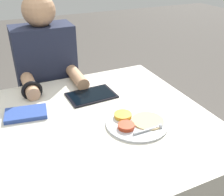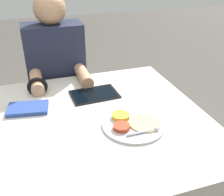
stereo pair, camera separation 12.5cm
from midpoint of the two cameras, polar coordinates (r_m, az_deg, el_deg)
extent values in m
cube|color=beige|center=(1.44, -6.82, -17.73)|extent=(1.10, 1.00, 0.76)
cylinder|color=#B7BABF|center=(1.17, 2.34, -5.57)|extent=(0.28, 0.28, 0.01)
cylinder|color=gold|center=(1.19, -0.60, -3.89)|extent=(0.08, 0.08, 0.02)
cylinder|color=#A83319|center=(1.12, -0.08, -6.24)|extent=(0.07, 0.07, 0.02)
cylinder|color=tan|center=(1.17, 4.79, -5.03)|extent=(0.14, 0.14, 0.01)
cylinder|color=#B7BABF|center=(1.11, 4.46, -7.09)|extent=(0.13, 0.01, 0.01)
sphere|color=#B7BABF|center=(1.14, 7.42, -6.23)|extent=(0.02, 0.02, 0.02)
cube|color=silver|center=(1.31, -20.81, -3.49)|extent=(0.20, 0.14, 0.01)
cube|color=#28428E|center=(1.31, -20.86, -3.26)|extent=(0.21, 0.15, 0.02)
cube|color=black|center=(1.40, -7.07, 0.52)|extent=(0.25, 0.18, 0.01)
cube|color=black|center=(1.40, -7.08, 0.69)|extent=(0.23, 0.16, 0.00)
cube|color=black|center=(2.00, -13.94, -9.06)|extent=(0.32, 0.22, 0.44)
cube|color=#1E2338|center=(1.73, -15.99, 4.90)|extent=(0.36, 0.20, 0.62)
sphere|color=tan|center=(1.62, -17.95, 17.72)|extent=(0.19, 0.19, 0.19)
cylinder|color=tan|center=(1.52, -19.77, 2.61)|extent=(0.07, 0.25, 0.07)
cylinder|color=tan|center=(1.55, -9.99, 4.55)|extent=(0.07, 0.25, 0.07)
torus|color=black|center=(1.45, -19.41, 1.42)|extent=(0.11, 0.02, 0.11)
camera|label=1|loc=(0.06, -92.86, -1.59)|focal=42.00mm
camera|label=2|loc=(0.06, 87.14, 1.59)|focal=42.00mm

